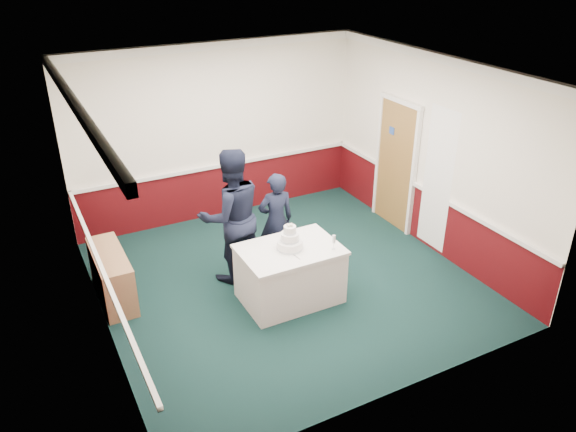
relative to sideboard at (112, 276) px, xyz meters
name	(u,v)px	position (x,y,z in m)	size (l,w,h in m)	color
ground	(286,281)	(2.28, -0.72, -0.35)	(5.00, 5.00, 0.00)	#122C29
room_shell	(271,138)	(2.36, -0.11, 1.62)	(5.00, 5.00, 3.00)	white
sideboard	(112,276)	(0.00, 0.00, 0.00)	(0.41, 1.20, 0.70)	tan
cake_table	(290,273)	(2.13, -1.12, 0.05)	(1.32, 0.92, 0.79)	white
wedding_cake	(290,241)	(2.13, -1.12, 0.55)	(0.35, 0.35, 0.36)	white
cake_knife	(295,256)	(2.10, -1.32, 0.44)	(0.01, 0.22, 0.01)	silver
champagne_flute	(334,240)	(2.63, -1.40, 0.58)	(0.05, 0.05, 0.21)	silver
person_man	(231,216)	(1.67, -0.25, 0.63)	(0.96, 0.75, 1.97)	black
person_woman	(276,221)	(2.36, -0.23, 0.39)	(0.54, 0.35, 1.48)	black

